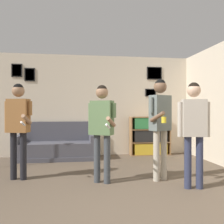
% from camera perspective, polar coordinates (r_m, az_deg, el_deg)
% --- Properties ---
extents(wall_back, '(7.65, 0.08, 2.70)m').
position_cam_1_polar(wall_back, '(6.80, -3.96, 1.58)').
color(wall_back, beige).
rests_on(wall_back, ground_plane).
extents(couch, '(1.92, 0.80, 0.92)m').
position_cam_1_polar(couch, '(6.45, -12.66, -7.79)').
color(couch, '#4C4C56').
rests_on(couch, ground_plane).
extents(bookshelf, '(1.09, 0.30, 1.04)m').
position_cam_1_polar(bookshelf, '(6.89, 8.65, -5.42)').
color(bookshelf, olive).
rests_on(bookshelf, ground_plane).
extents(person_player_foreground_left, '(0.49, 0.53, 1.68)m').
position_cam_1_polar(person_player_foreground_left, '(4.66, -20.64, -1.84)').
color(person_player_foreground_left, black).
rests_on(person_player_foreground_left, ground_plane).
extents(person_player_foreground_center, '(0.44, 0.58, 1.64)m').
position_cam_1_polar(person_player_foreground_center, '(4.17, -2.32, -2.53)').
color(person_player_foreground_center, '#3D4247').
rests_on(person_player_foreground_center, ground_plane).
extents(person_watcher_holding_cup, '(0.45, 0.56, 1.75)m').
position_cam_1_polar(person_watcher_holding_cup, '(4.40, 10.99, -1.25)').
color(person_watcher_holding_cup, '#B7AD99').
rests_on(person_watcher_holding_cup, ground_plane).
extents(person_spectator_near_bookshelf, '(0.49, 0.26, 1.65)m').
position_cam_1_polar(person_spectator_near_bookshelf, '(4.06, 18.18, -2.54)').
color(person_spectator_near_bookshelf, '#2D334C').
rests_on(person_spectator_near_bookshelf, ground_plane).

